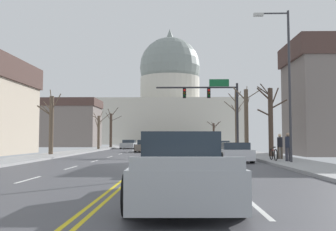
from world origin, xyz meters
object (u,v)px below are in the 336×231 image
Objects in this scene: signal_gantry at (214,100)px; sedan_oncoming_01 at (129,144)px; sedan_near_01 at (233,152)px; bicycle_parked at (273,154)px; pedestrian_00 at (288,145)px; sedan_near_02 at (182,159)px; pedestrian_01 at (280,145)px; sedan_near_00 at (218,149)px; sedan_oncoming_00 at (145,146)px; street_lamp_right at (285,73)px; pickup_truck_near_03 at (181,169)px.

signal_gantry is 1.67× the size of sedan_oncoming_01.
sedan_near_01 is 2.56× the size of bicycle_parked.
pedestrian_00 reaches higher than sedan_near_01.
bicycle_parked is (2.33, -0.74, -0.08)m from sedan_near_01.
sedan_near_02 is 2.70× the size of pedestrian_01.
pedestrian_01 is at bearing 50.49° from sedan_near_02.
signal_gantry is 4.47× the size of bicycle_parked.
sedan_oncoming_00 is at bearing 129.14° from sedan_near_00.
sedan_oncoming_01 is (-3.34, 11.97, -0.01)m from sedan_oncoming_00.
sedan_oncoming_01 is (-10.25, 20.47, -0.01)m from sedan_near_00.
street_lamp_right reaches higher than sedan_near_02.
sedan_near_02 is at bearing 88.92° from pickup_truck_near_03.
street_lamp_right reaches higher than sedan_near_00.
sedan_near_00 is (-0.14, -4.21, -4.54)m from signal_gantry.
pedestrian_01 reaches higher than bicycle_parked.
sedan_oncoming_00 is at bearing 98.94° from sedan_near_02.
sedan_near_01 is 2.75× the size of pedestrian_00.
sedan_near_00 is at bearing -91.91° from signal_gantry.
pickup_truck_near_03 reaches higher than sedan_near_00.
sedan_near_01 is 29.76m from sedan_oncoming_01.
signal_gantry is 1.83× the size of sedan_oncoming_00.
sedan_near_00 is 2.60× the size of bicycle_parked.
bicycle_parked is at bearing -66.16° from sedan_oncoming_01.
sedan_oncoming_00 is 18.38m from pedestrian_01.
sedan_oncoming_01 is at bearing 116.61° from sedan_near_00.
sedan_near_00 is 15.04m from sedan_near_02.
sedan_oncoming_01 reaches higher than sedan_near_01.
sedan_oncoming_00 reaches higher than sedan_oncoming_01.
bicycle_parked is (2.27, -12.38, -4.64)m from signal_gantry.
pickup_truck_near_03 is at bearing -117.42° from street_lamp_right.
street_lamp_right reaches higher than pedestrian_01.
sedan_oncoming_00 is at bearing 148.72° from signal_gantry.
sedan_oncoming_00 is (-6.91, 8.49, 0.00)m from sedan_near_00.
sedan_near_02 is 0.77× the size of pickup_truck_near_03.
pedestrian_01 is (3.18, -6.86, 0.45)m from sedan_near_00.
sedan_near_02 is at bearing -129.51° from pedestrian_01.
sedan_near_02 is at bearing -131.07° from bicycle_parked.
pedestrian_01 is at bearing 10.49° from sedan_near_01.
pedestrian_01 is 0.91× the size of bicycle_parked.
street_lamp_right is 1.91× the size of sedan_near_01.
sedan_near_00 is 0.98× the size of sedan_oncoming_01.
street_lamp_right is 5.86m from sedan_near_01.
signal_gantry is at bearing 79.78° from sedan_near_02.
pickup_truck_near_03 is at bearing -98.90° from sedan_near_00.
pickup_truck_near_03 is at bearing -113.26° from bicycle_parked.
bicycle_parked is (12.66, -28.64, -0.09)m from sedan_oncoming_01.
signal_gantry is at bearing 88.09° from sedan_near_00.
sedan_near_02 is at bearing -141.50° from street_lamp_right.
sedan_oncoming_00 reaches higher than sedan_near_00.
sedan_oncoming_00 is at bearing 119.30° from pedestrian_00.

